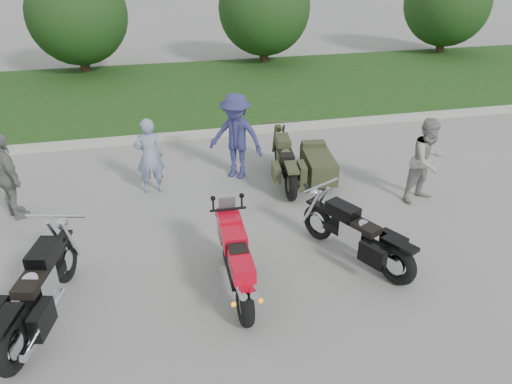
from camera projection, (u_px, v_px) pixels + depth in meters
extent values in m
plane|color=#959691|center=(225.00, 271.00, 8.05)|extent=(80.00, 80.00, 0.00)
cube|color=#B5B1AA|center=(185.00, 136.00, 13.19)|extent=(60.00, 0.30, 0.15)
cube|color=#2E5D20|center=(172.00, 92.00, 16.78)|extent=(60.00, 8.00, 0.14)
cylinder|color=#3F2B1C|center=(84.00, 59.00, 18.82)|extent=(0.36, 0.36, 1.20)
sphere|color=#193814|center=(77.00, 14.00, 18.08)|extent=(3.60, 3.60, 3.60)
cylinder|color=#3F2B1C|center=(264.00, 50.00, 20.23)|extent=(0.36, 0.36, 1.20)
sphere|color=#193814|center=(264.00, 8.00, 19.48)|extent=(3.60, 3.60, 3.60)
cylinder|color=#3F2B1C|center=(441.00, 41.00, 21.84)|extent=(0.36, 0.36, 1.20)
sphere|color=#193814|center=(447.00, 3.00, 21.10)|extent=(3.60, 3.60, 3.60)
torus|color=black|center=(245.00, 305.00, 6.85)|extent=(0.21, 0.63, 0.63)
torus|color=black|center=(229.00, 247.00, 8.13)|extent=(0.14, 0.61, 0.61)
cube|color=black|center=(236.00, 262.00, 7.33)|extent=(0.31, 0.92, 0.36)
cube|color=red|center=(234.00, 237.00, 7.41)|extent=(0.36, 0.57, 0.26)
cube|color=red|center=(242.00, 267.00, 6.83)|extent=(0.32, 0.57, 0.22)
cube|color=black|center=(238.00, 249.00, 7.07)|extent=(0.27, 0.36, 0.10)
cube|color=red|center=(230.00, 227.00, 7.75)|extent=(0.36, 0.42, 0.41)
cylinder|color=silver|center=(240.00, 290.00, 6.64)|extent=(0.12, 0.47, 0.22)
cylinder|color=silver|center=(251.00, 289.00, 6.67)|extent=(0.12, 0.47, 0.22)
torus|color=black|center=(11.00, 346.00, 6.09)|extent=(0.37, 0.77, 0.75)
torus|color=black|center=(66.00, 260.00, 7.72)|extent=(0.31, 0.72, 0.71)
cube|color=black|center=(40.00, 292.00, 6.86)|extent=(0.57, 1.34, 0.15)
cube|color=silver|center=(39.00, 287.00, 6.82)|extent=(0.45, 0.56, 0.39)
cube|color=black|center=(44.00, 255.00, 6.97)|extent=(0.45, 0.67, 0.24)
cube|color=black|center=(31.00, 283.00, 6.58)|extent=(0.44, 0.61, 0.13)
cube|color=black|center=(4.00, 321.00, 5.91)|extent=(0.39, 0.65, 0.07)
cylinder|color=silver|center=(46.00, 321.00, 6.58)|extent=(0.41, 1.20, 0.11)
torus|color=black|center=(397.00, 264.00, 7.64)|extent=(0.46, 0.69, 0.69)
torus|color=black|center=(318.00, 222.00, 8.78)|extent=(0.40, 0.63, 0.65)
cube|color=black|center=(355.00, 237.00, 8.17)|extent=(0.75, 1.18, 0.14)
cube|color=silver|center=(355.00, 233.00, 8.13)|extent=(0.48, 0.54, 0.35)
cube|color=black|center=(343.00, 211.00, 8.20)|extent=(0.50, 0.62, 0.22)
cube|color=black|center=(364.00, 227.00, 7.94)|extent=(0.48, 0.58, 0.12)
cube|color=black|center=(400.00, 244.00, 7.47)|extent=(0.45, 0.60, 0.06)
cylinder|color=silver|center=(378.00, 250.00, 8.09)|extent=(0.59, 1.04, 0.10)
torus|color=black|center=(291.00, 184.00, 10.04)|extent=(0.26, 0.71, 0.70)
torus|color=black|center=(279.00, 152.00, 11.55)|extent=(0.20, 0.67, 0.66)
cube|color=black|center=(285.00, 163.00, 10.75)|extent=(0.37, 1.25, 0.14)
cube|color=#393F24|center=(285.00, 160.00, 10.72)|extent=(0.36, 0.50, 0.36)
cube|color=#393F24|center=(283.00, 142.00, 10.85)|extent=(0.35, 0.60, 0.23)
cube|color=black|center=(286.00, 155.00, 10.49)|extent=(0.35, 0.54, 0.12)
cube|color=#393F24|center=(292.00, 168.00, 9.87)|extent=(0.29, 0.59, 0.06)
cylinder|color=#393F24|center=(296.00, 176.00, 10.52)|extent=(0.24, 1.13, 0.10)
cube|color=#393F24|center=(318.00, 165.00, 10.74)|extent=(0.72, 1.39, 0.46)
torus|color=black|center=(330.00, 169.00, 10.82)|extent=(0.19, 0.59, 0.58)
imported|color=#8292B2|center=(150.00, 156.00, 10.17)|extent=(0.59, 0.39, 1.61)
imported|color=#9A9894|center=(427.00, 161.00, 9.82)|extent=(1.00, 0.89, 1.73)
imported|color=navy|center=(236.00, 137.00, 10.74)|extent=(1.41, 1.28, 1.90)
imported|color=gray|center=(8.00, 177.00, 9.21)|extent=(0.88, 1.05, 1.69)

